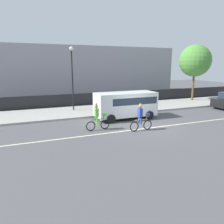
# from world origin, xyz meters

# --- Properties ---
(ground_plane) EXTENTS (80.00, 80.00, 0.00)m
(ground_plane) POSITION_xyz_m (0.00, 0.00, 0.00)
(ground_plane) COLOR #4C4C4F
(road_centre_line) EXTENTS (36.00, 0.14, 0.01)m
(road_centre_line) POSITION_xyz_m (0.00, -0.50, 0.00)
(road_centre_line) COLOR beige
(road_centre_line) RESTS_ON ground
(sidewalk_curb) EXTENTS (60.00, 5.00, 0.15)m
(sidewalk_curb) POSITION_xyz_m (0.00, 6.50, 0.07)
(sidewalk_curb) COLOR #9E9B93
(sidewalk_curb) RESTS_ON ground
(fence_line) EXTENTS (40.00, 0.08, 1.40)m
(fence_line) POSITION_xyz_m (0.00, 9.40, 0.70)
(fence_line) COLOR black
(fence_line) RESTS_ON ground
(building_backdrop) EXTENTS (28.00, 8.00, 6.77)m
(building_backdrop) POSITION_xyz_m (-1.22, 18.00, 3.39)
(building_backdrop) COLOR #99939E
(building_backdrop) RESTS_ON ground
(parade_cyclist_lime) EXTENTS (1.72, 0.50, 1.92)m
(parade_cyclist_lime) POSITION_xyz_m (-3.27, 0.43, 0.84)
(parade_cyclist_lime) COLOR black
(parade_cyclist_lime) RESTS_ON ground
(parade_cyclist_cobalt) EXTENTS (1.72, 0.50, 1.92)m
(parade_cyclist_cobalt) POSITION_xyz_m (-0.59, -0.76, 0.84)
(parade_cyclist_cobalt) COLOR black
(parade_cyclist_cobalt) RESTS_ON ground
(parked_van_white) EXTENTS (5.00, 2.22, 2.18)m
(parked_van_white) POSITION_xyz_m (-0.04, 2.70, 1.28)
(parked_van_white) COLOR white
(parked_van_white) RESTS_ON ground
(street_lamp_post) EXTENTS (0.36, 0.36, 5.86)m
(street_lamp_post) POSITION_xyz_m (-3.50, 7.15, 3.99)
(street_lamp_post) COLOR black
(street_lamp_post) RESTS_ON sidewalk_curb
(street_tree_near_lamp) EXTENTS (3.75, 3.75, 6.59)m
(street_tree_near_lamp) POSITION_xyz_m (11.37, 7.66, 4.85)
(street_tree_near_lamp) COLOR brown
(street_tree_near_lamp) RESTS_ON sidewalk_curb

